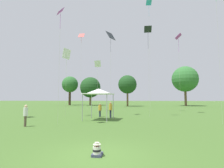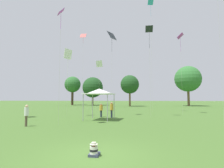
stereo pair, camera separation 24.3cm
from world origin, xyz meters
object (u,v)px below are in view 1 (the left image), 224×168
kite_3 (60,17)px  kite_5 (149,9)px  person_standing_1 (26,113)px  distant_tree_0 (185,79)px  kite_7 (98,65)px  kite_9 (111,37)px  distant_tree_1 (90,87)px  distant_tree_2 (70,85)px  kite_1 (148,33)px  kite_2 (67,55)px  distant_tree_3 (127,84)px  canopy_tent (99,92)px  kite_8 (81,38)px  kite_0 (178,39)px  person_standing_2 (100,109)px  person_standing_0 (111,108)px  seated_toddler (97,150)px

kite_3 → kite_5: kite_5 is taller
person_standing_1 → distant_tree_0: size_ratio=0.15×
kite_7 → kite_9: 5.62m
distant_tree_1 → distant_tree_2: size_ratio=0.95×
kite_1 → kite_3: 11.43m
person_standing_1 → distant_tree_1: bearing=-13.8°
kite_2 → distant_tree_3: (7.63, 28.41, -1.51)m
distant_tree_0 → kite_2: bearing=-127.6°
person_standing_1 → kite_3: size_ratio=0.17×
canopy_tent → distant_tree_3: bearing=84.5°
distant_tree_0 → kite_8: bearing=-136.7°
person_standing_1 → kite_7: bearing=-33.6°
kite_9 → distant_tree_1: 34.58m
kite_7 → kite_8: 7.09m
person_standing_1 → distant_tree_3: size_ratio=0.19×
kite_0 → kite_7: size_ratio=1.46×
kite_9 → person_standing_2: bearing=-140.3°
person_standing_1 → canopy_tent: (5.02, 4.67, 1.87)m
kite_9 → distant_tree_3: (2.19, 27.16, -4.09)m
distant_tree_1 → kite_0: bearing=-56.1°
person_standing_0 → kite_1: bearing=138.6°
person_standing_1 → kite_2: (0.41, 7.76, 6.61)m
person_standing_2 → kite_2: bearing=60.3°
seated_toddler → distant_tree_2: 52.89m
canopy_tent → kite_2: 7.30m
kite_0 → kite_2: (-15.23, -5.15, -3.38)m
person_standing_0 → kite_7: bearing=-128.9°
kite_5 → distant_tree_1: bearing=-19.6°
kite_1 → kite_7: kite_1 is taller
kite_3 → distant_tree_3: 36.00m
person_standing_2 → kite_9: size_ratio=0.14×
kite_3 → distant_tree_0: size_ratio=0.85×
person_standing_2 → kite_8: 15.43m
kite_5 → distant_tree_0: (13.28, 23.98, -9.53)m
person_standing_0 → person_standing_1: person_standing_0 is taller
person_standing_1 → kite_9: bearing=-52.0°
seated_toddler → kite_2: kite_2 is taller
kite_5 → kite_8: kite_5 is taller
person_standing_1 → canopy_tent: canopy_tent is taller
person_standing_0 → kite_2: kite_2 is taller
distant_tree_0 → distant_tree_3: distant_tree_0 is taller
kite_7 → distant_tree_1: 29.64m
person_standing_0 → distant_tree_2: bearing=-126.1°
person_standing_2 → kite_0: bearing=-91.4°
person_standing_1 → kite_1: bearing=-70.4°
person_standing_2 → kite_0: kite_0 is taller
canopy_tent → person_standing_2: bearing=96.0°
kite_2 → distant_tree_0: distant_tree_0 is taller
person_standing_0 → distant_tree_1: bearing=-135.5°
kite_0 → kite_1: 6.70m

